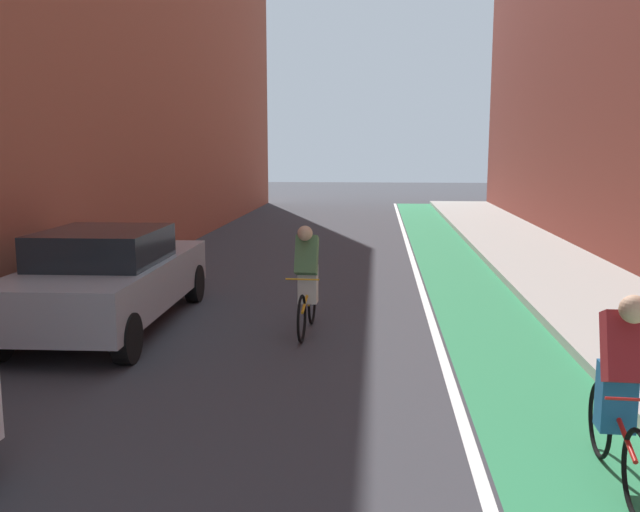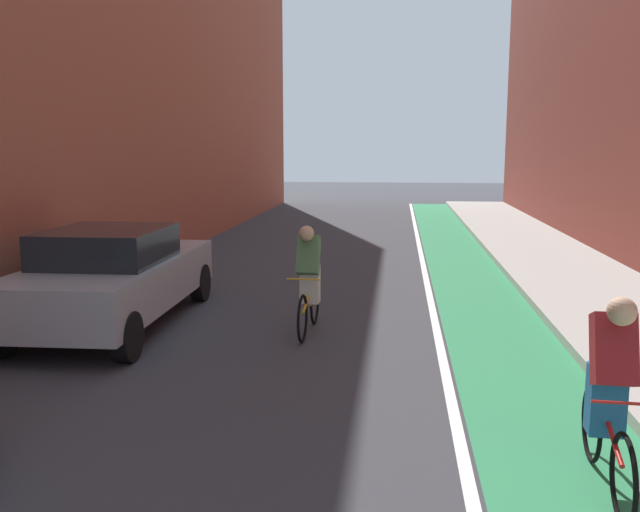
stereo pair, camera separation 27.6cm
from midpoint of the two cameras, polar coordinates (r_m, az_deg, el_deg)
name	(u,v)px [view 1 (the left image)]	position (r m, az deg, el deg)	size (l,w,h in m)	color
ground_plane	(311,290)	(13.29, -1.34, -2.83)	(83.07, 83.07, 0.00)	#38383D
bike_lane_paint	(458,273)	(15.27, 10.88, -1.44)	(1.60, 37.76, 0.00)	#2D8451
lane_divider_stripe	(416,273)	(15.19, 7.51, -1.40)	(0.12, 37.76, 0.00)	white
sidewalk_right	(559,272)	(15.64, 18.80, -1.25)	(2.72, 37.76, 0.14)	#A8A59E
parked_sedan_silver	(109,277)	(10.91, -17.83, -1.66)	(2.02, 4.71, 1.53)	#9EA0A8
cyclist_mid	(620,389)	(6.04, 22.49, -10.18)	(0.48, 1.73, 1.62)	black
cyclist_trailing	(307,276)	(10.10, -1.86, -1.69)	(0.48, 1.74, 1.62)	black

